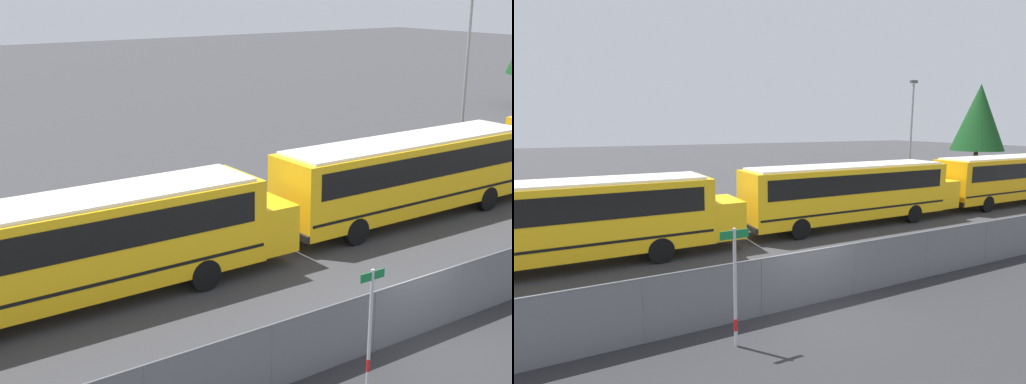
# 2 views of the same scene
# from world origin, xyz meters

# --- Properties ---
(ground_plane) EXTENTS (200.00, 200.00, 0.00)m
(ground_plane) POSITION_xyz_m (0.00, 0.00, 0.00)
(ground_plane) COLOR #38383A
(fence) EXTENTS (65.57, 0.07, 1.67)m
(fence) POSITION_xyz_m (0.00, -0.00, 0.85)
(fence) COLOR #9EA0A5
(fence) RESTS_ON ground_plane
(school_bus_1) EXTENTS (12.98, 2.50, 3.21)m
(school_bus_1) POSITION_xyz_m (-6.41, 6.75, 1.91)
(school_bus_1) COLOR yellow
(school_bus_1) RESTS_ON ground_plane
(school_bus_2) EXTENTS (12.98, 2.50, 3.21)m
(school_bus_2) POSITION_xyz_m (7.11, 7.12, 1.91)
(school_bus_2) COLOR yellow
(school_bus_2) RESTS_ON ground_plane
(street_sign) EXTENTS (0.70, 0.09, 2.90)m
(street_sign) POSITION_xyz_m (-2.78, -1.11, 1.54)
(street_sign) COLOR #B7B7BC
(street_sign) RESTS_ON ground_plane
(light_pole) EXTENTS (0.60, 0.24, 8.60)m
(light_pole) POSITION_xyz_m (17.88, 13.75, 4.69)
(light_pole) COLOR gray
(light_pole) RESTS_ON ground_plane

